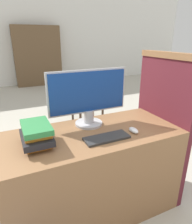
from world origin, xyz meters
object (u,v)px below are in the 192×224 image
book_stack (37,134)px  far_chair (85,96)px  monitor (88,97)px  keyboard (107,138)px  mouse (134,130)px

book_stack → far_chair: (1.02, 1.71, -0.30)m
monitor → book_stack: monitor is taller
monitor → keyboard: (0.02, -0.28, -0.23)m
monitor → keyboard: bearing=-86.4°
keyboard → mouse: bearing=1.6°
far_chair → keyboard: bearing=-151.7°
monitor → far_chair: monitor is taller
mouse → book_stack: (-0.68, 0.12, 0.06)m
far_chair → book_stack: bearing=-165.4°
mouse → book_stack: book_stack is taller
far_chair → mouse: bearing=-145.0°
keyboard → far_chair: bearing=72.7°
monitor → keyboard: 0.36m
mouse → far_chair: bearing=79.5°
monitor → mouse: monitor is taller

